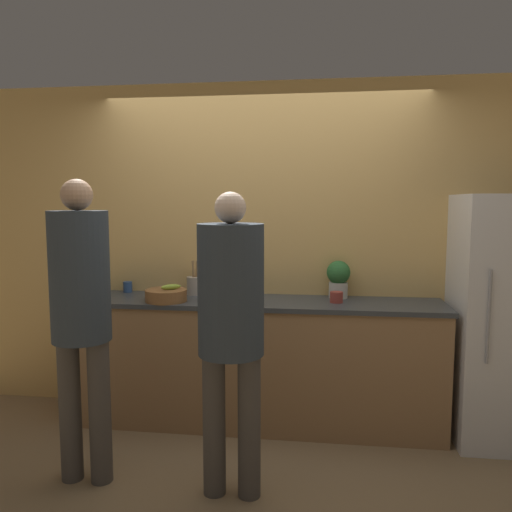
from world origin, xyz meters
The scene contains 13 objects.
ground_plane centered at (0.00, 0.00, 0.00)m, with size 14.00×14.00×0.00m, color #8C704C.
wall_back centered at (0.00, 0.60, 1.30)m, with size 5.20×0.06×2.60m.
counter centered at (0.00, 0.33, 0.48)m, with size 2.71×0.58×0.95m.
refrigerator centered at (1.71, 0.28, 0.87)m, with size 0.64×0.63×1.73m.
person_left centered at (-0.94, -0.60, 1.08)m, with size 0.34×0.34×1.81m.
person_center centered at (-0.04, -0.64, 1.05)m, with size 0.37×0.37×1.74m.
fruit_bowl centered at (-0.67, 0.18, 1.00)m, with size 0.30×0.30×0.13m.
utensil_crock centered at (-0.53, 0.47, 1.03)m, with size 0.13×0.13×0.27m.
bottle_green centered at (-1.24, 0.35, 1.01)m, with size 0.08×0.08×0.14m.
bottle_amber centered at (-0.40, 0.20, 1.02)m, with size 0.06×0.06×0.18m.
cup_red centered at (0.57, 0.30, 0.99)m, with size 0.09×0.09×0.08m.
cup_blue centered at (-1.10, 0.50, 1.00)m, with size 0.07×0.07×0.09m.
potted_plant centered at (0.59, 0.48, 1.11)m, with size 0.18×0.18×0.28m.
Camera 1 is at (0.45, -3.31, 1.68)m, focal length 35.00 mm.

